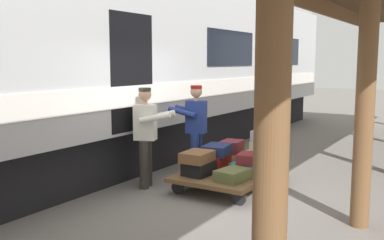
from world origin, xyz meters
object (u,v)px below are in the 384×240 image
at_px(suitcase_brown_leather, 197,157).
at_px(suitcase_maroon_trunk, 248,158).
at_px(porter_in_overalls, 195,127).
at_px(porter_by_door, 147,134).
at_px(suitcase_teal_softside, 248,168).
at_px(suitcase_red_plastic, 215,161).
at_px(suitcase_tan_vintage, 230,157).
at_px(train_car, 70,66).
at_px(luggage_cart, 231,173).
at_px(suitcase_cream_canvas, 263,146).
at_px(suitcase_burgundy_valise, 232,147).
at_px(suitcase_gray_aluminum, 262,136).
at_px(suitcase_black_hardshell, 199,168).
at_px(suitcase_yellow_case, 261,158).
at_px(suitcase_navy_fabric, 217,150).
at_px(suitcase_olive_duffel, 233,175).

bearing_deg(suitcase_brown_leather, suitcase_maroon_trunk, -139.84).
distance_m(porter_in_overalls, porter_by_door, 1.11).
bearing_deg(porter_by_door, suitcase_teal_softside, -153.31).
height_order(suitcase_red_plastic, porter_in_overalls, porter_in_overalls).
xyz_separation_m(suitcase_tan_vintage, porter_in_overalls, (0.59, 0.27, 0.55)).
distance_m(train_car, suitcase_red_plastic, 3.26).
distance_m(luggage_cart, suitcase_brown_leather, 0.75).
relative_size(luggage_cart, porter_by_door, 1.20).
relative_size(suitcase_cream_canvas, suitcase_burgundy_valise, 0.96).
distance_m(luggage_cart, suitcase_gray_aluminum, 0.88).
distance_m(suitcase_black_hardshell, suitcase_tan_vintage, 1.12).
height_order(luggage_cart, suitcase_red_plastic, suitcase_red_plastic).
bearing_deg(suitcase_yellow_case, suitcase_red_plastic, 42.01).
bearing_deg(luggage_cart, suitcase_black_hardshell, 60.96).
xyz_separation_m(suitcase_cream_canvas, suitcase_brown_leather, (0.68, 1.13, -0.06)).
bearing_deg(luggage_cart, suitcase_tan_vintage, -60.96).
relative_size(suitcase_yellow_case, suitcase_brown_leather, 0.93).
distance_m(suitcase_cream_canvas, suitcase_burgundy_valise, 0.65).
bearing_deg(suitcase_gray_aluminum, suitcase_maroon_trunk, 90.97).
height_order(suitcase_black_hardshell, suitcase_yellow_case, suitcase_yellow_case).
distance_m(suitcase_yellow_case, suitcase_burgundy_valise, 0.62).
xyz_separation_m(suitcase_maroon_trunk, porter_in_overalls, (1.23, -0.31, 0.39)).
distance_m(luggage_cart, suitcase_cream_canvas, 0.77).
height_order(suitcase_tan_vintage, suitcase_navy_fabric, suitcase_navy_fabric).
bearing_deg(suitcase_black_hardshell, suitcase_navy_fabric, -93.29).
height_order(suitcase_teal_softside, suitcase_tan_vintage, same).
height_order(suitcase_black_hardshell, suitcase_teal_softside, suitcase_black_hardshell).
bearing_deg(suitcase_teal_softside, porter_in_overalls, -13.57).
height_order(suitcase_red_plastic, porter_by_door, porter_by_door).
xyz_separation_m(suitcase_tan_vintage, suitcase_cream_canvas, (-0.66, 0.01, 0.28)).
bearing_deg(porter_by_door, suitcase_red_plastic, -139.69).
relative_size(suitcase_teal_softside, suitcase_yellow_case, 0.98).
height_order(suitcase_yellow_case, porter_in_overalls, porter_in_overalls).
height_order(suitcase_teal_softside, porter_by_door, porter_by_door).
relative_size(suitcase_olive_duffel, suitcase_tan_vintage, 0.96).
bearing_deg(suitcase_tan_vintage, porter_by_door, 55.72).
xyz_separation_m(suitcase_olive_duffel, suitcase_gray_aluminum, (-0.01, -1.13, 0.46)).
bearing_deg(luggage_cart, porter_in_overalls, -17.99).
xyz_separation_m(luggage_cart, suitcase_black_hardshell, (0.31, 0.56, 0.15)).
distance_m(luggage_cart, suitcase_navy_fabric, 0.46).
height_order(suitcase_burgundy_valise, porter_in_overalls, porter_in_overalls).
bearing_deg(suitcase_olive_duffel, porter_in_overalls, -35.14).
height_order(suitcase_yellow_case, suitcase_maroon_trunk, suitcase_maroon_trunk).
bearing_deg(suitcase_burgundy_valise, suitcase_cream_canvas, 175.93).
xyz_separation_m(suitcase_black_hardshell, suitcase_teal_softside, (-0.62, -0.56, -0.03)).
height_order(suitcase_brown_leather, porter_by_door, porter_by_door).
height_order(suitcase_olive_duffel, suitcase_yellow_case, suitcase_yellow_case).
relative_size(train_car, suitcase_olive_duffel, 39.00).
distance_m(train_car, porter_in_overalls, 2.62).
bearing_deg(suitcase_black_hardshell, suitcase_red_plastic, -90.00).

